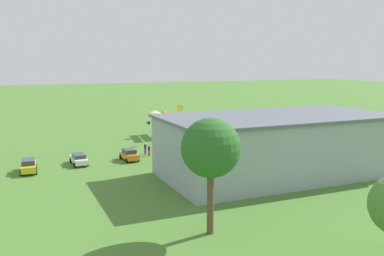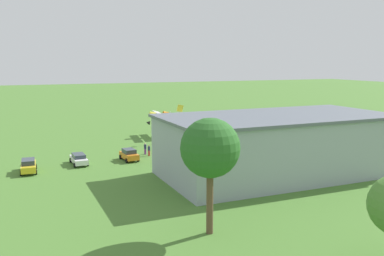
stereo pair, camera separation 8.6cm
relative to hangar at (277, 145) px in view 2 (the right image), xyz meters
The scene contains 14 objects.
ground_plane 28.98m from the hangar, 96.91° to the right, with size 400.00×400.00×0.00m, color #47752D.
hangar is the anchor object (origin of this frame).
biplane 32.04m from the hangar, 82.53° to the right, with size 7.56×7.94×4.22m.
car_red 19.99m from the hangar, 130.80° to the right, with size 2.14×4.51×1.73m.
car_orange 21.46m from the hangar, 43.19° to the right, with size 2.29×4.08×1.68m.
car_white 27.20m from the hangar, 33.33° to the right, with size 2.19×4.74×1.49m.
car_yellow 32.08m from the hangar, 24.00° to the right, with size 2.14×4.64×1.70m.
person_walking_on_apron 21.57m from the hangar, 55.10° to the right, with size 0.48×0.48×1.77m.
person_by_parked_cars 22.11m from the hangar, 123.03° to the right, with size 0.53×0.53×1.72m.
person_at_fence_line 18.96m from the hangar, 110.16° to the right, with size 0.54×0.54×1.78m.
person_near_hangar_door 20.46m from the hangar, 53.71° to the right, with size 0.50×0.50×1.65m.
person_watching_takeoff 17.29m from the hangar, 122.41° to the right, with size 0.50×0.50×1.67m.
tree_near_perimeter_road 21.19m from the hangar, 41.35° to the left, with size 4.93×4.93×9.76m.
windsock 25.90m from the hangar, 76.60° to the right, with size 1.47×0.96×5.64m.
Camera 2 is at (33.32, 72.94, 14.27)m, focal length 39.68 mm.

